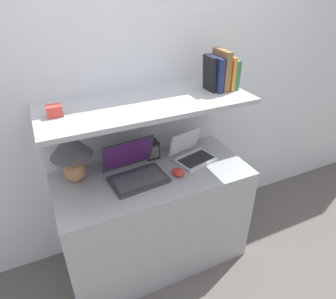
# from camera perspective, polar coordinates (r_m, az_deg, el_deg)

# --- Properties ---
(ground_plane) EXTENTS (12.00, 12.00, 0.00)m
(ground_plane) POSITION_cam_1_polar(r_m,az_deg,el_deg) (2.29, 0.72, -24.28)
(ground_plane) COLOR #56514C
(wall_back) EXTENTS (6.00, 0.05, 2.40)m
(wall_back) POSITION_cam_1_polar(r_m,az_deg,el_deg) (2.02, -6.99, 10.90)
(wall_back) COLOR silver
(wall_back) RESTS_ON ground_plane
(desk) EXTENTS (1.25, 0.57, 0.76)m
(desk) POSITION_cam_1_polar(r_m,az_deg,el_deg) (2.17, -2.54, -12.86)
(desk) COLOR #999EA3
(desk) RESTS_ON ground_plane
(back_riser) EXTENTS (1.25, 0.04, 1.21)m
(back_riser) POSITION_cam_1_polar(r_m,az_deg,el_deg) (2.26, -5.68, -3.82)
(back_riser) COLOR silver
(back_riser) RESTS_ON ground_plane
(shelf) EXTENTS (1.25, 0.51, 0.03)m
(shelf) POSITION_cam_1_polar(r_m,az_deg,el_deg) (1.77, -4.04, 8.83)
(shelf) COLOR #999EA3
(shelf) RESTS_ON back_riser
(table_lamp) EXTENTS (0.25, 0.25, 0.33)m
(table_lamp) POSITION_cam_1_polar(r_m,az_deg,el_deg) (1.84, -18.00, -0.23)
(table_lamp) COLOR #B27A4C
(table_lamp) RESTS_ON desk
(laptop_large) EXTENTS (0.37, 0.32, 0.22)m
(laptop_large) POSITION_cam_1_polar(r_m,az_deg,el_deg) (1.88, -6.27, -4.11)
(laptop_large) COLOR #333338
(laptop_large) RESTS_ON desk
(laptop_small) EXTENTS (0.31, 0.28, 0.19)m
(laptop_small) POSITION_cam_1_polar(r_m,az_deg,el_deg) (2.06, 4.58, -0.79)
(laptop_small) COLOR silver
(laptop_small) RESTS_ON desk
(computer_mouse) EXTENTS (0.08, 0.11, 0.04)m
(computer_mouse) POSITION_cam_1_polar(r_m,az_deg,el_deg) (1.91, 1.97, -4.33)
(computer_mouse) COLOR red
(computer_mouse) RESTS_ON desk
(router_box) EXTENTS (0.09, 0.08, 0.12)m
(router_box) POSITION_cam_1_polar(r_m,az_deg,el_deg) (2.07, -3.15, -0.03)
(router_box) COLOR black
(router_box) RESTS_ON desk
(book_green) EXTENTS (0.04, 0.15, 0.18)m
(book_green) POSITION_cam_1_polar(r_m,az_deg,el_deg) (2.00, 11.90, 14.05)
(book_green) COLOR #2D7042
(book_green) RESTS_ON shelf
(book_orange) EXTENTS (0.02, 0.17, 0.21)m
(book_orange) POSITION_cam_1_polar(r_m,az_deg,el_deg) (1.97, 11.08, 14.32)
(book_orange) COLOR orange
(book_orange) RESTS_ON shelf
(book_brown) EXTENTS (0.04, 0.17, 0.24)m
(book_brown) POSITION_cam_1_polar(r_m,az_deg,el_deg) (1.95, 10.08, 14.73)
(book_brown) COLOR brown
(book_brown) RESTS_ON shelf
(book_navy) EXTENTS (0.04, 0.17, 0.21)m
(book_navy) POSITION_cam_1_polar(r_m,az_deg,el_deg) (1.93, 8.85, 14.12)
(book_navy) COLOR navy
(book_navy) RESTS_ON shelf
(book_black) EXTENTS (0.04, 0.12, 0.21)m
(book_black) POSITION_cam_1_polar(r_m,az_deg,el_deg) (1.90, 7.89, 14.12)
(book_black) COLOR black
(book_black) RESTS_ON shelf
(shelf_gadget) EXTENTS (0.08, 0.06, 0.06)m
(shelf_gadget) POSITION_cam_1_polar(r_m,az_deg,el_deg) (1.65, -20.81, 6.90)
(shelf_gadget) COLOR #CC3D33
(shelf_gadget) RESTS_ON shelf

